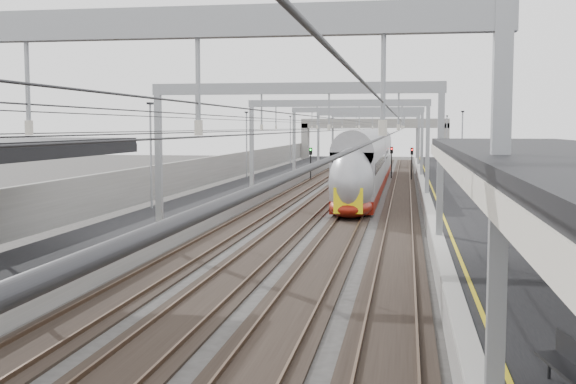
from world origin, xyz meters
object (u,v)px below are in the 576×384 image
(train, at_px, (369,166))
(bench, at_px, (572,362))
(overbridge, at_px, (374,129))
(signal_green, at_px, (311,158))

(train, distance_m, bench, 53.07)
(bench, bearing_deg, overbridge, 94.62)
(train, relative_size, bench, 27.57)
(bench, xyz_separation_m, signal_green, (-12.99, 62.83, 0.86))
(train, relative_size, signal_green, 14.49)
(overbridge, height_order, bench, overbridge)
(bench, relative_size, signal_green, 0.53)
(overbridge, bearing_deg, bench, -85.38)
(overbridge, height_order, train, overbridge)
(overbridge, xyz_separation_m, train, (1.50, -43.78, -3.17))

